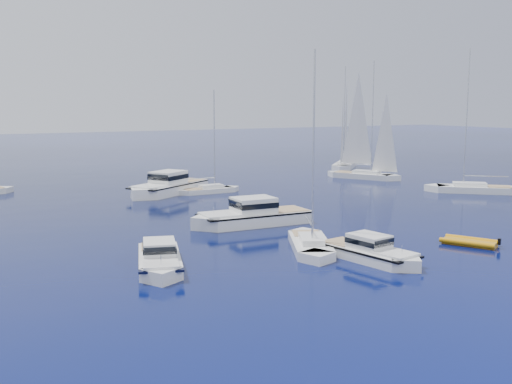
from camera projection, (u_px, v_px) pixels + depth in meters
ground at (443, 281)px, 34.95m from camera, size 400.00×400.00×0.00m
motor_cruiser_near at (370, 260)px, 39.51m from camera, size 3.79×8.68×2.20m
motor_cruiser_left at (160, 268)px, 37.57m from camera, size 5.22×8.93×2.24m
motor_cruiser_centre at (251, 225)px, 51.21m from camera, size 11.65×4.18×3.01m
motor_cruiser_distant at (167, 194)px, 68.95m from camera, size 12.83×10.01×3.33m
sailboat_fore at (310, 249)px, 42.55m from camera, size 6.77×9.82×14.34m
sailboat_mid_r at (473, 192)px, 70.02m from camera, size 10.63×10.10×17.12m
sailboat_centre at (208, 193)px, 69.70m from camera, size 8.37×2.20×12.30m
sailboat_sails_r at (363, 178)px, 83.31m from camera, size 7.87×11.39×16.64m
sailboat_sails_far at (344, 168)px, 97.34m from camera, size 10.21×10.07×16.73m
tender_yellow at (469, 245)px, 43.85m from camera, size 3.77×4.67×0.95m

